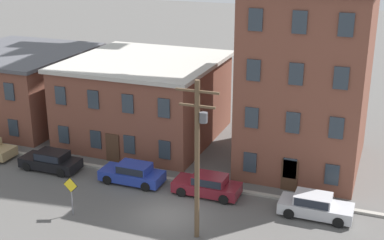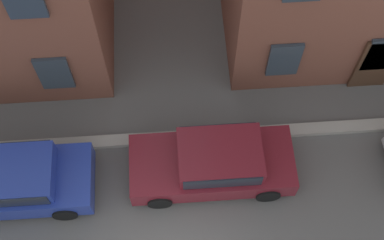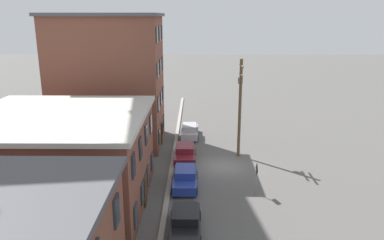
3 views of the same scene
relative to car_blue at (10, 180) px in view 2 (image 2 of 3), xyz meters
The scene contains 3 objects.
kerb_strip 4.25m from the car_blue, 17.52° to the left, with size 56.00×0.36×0.16m, color #9E998E.
car_blue is the anchor object (origin of this frame).
car_maroon 5.41m from the car_blue, ahead, with size 4.40×1.92×1.43m.
Camera 2 is at (0.42, -2.11, 13.95)m, focal length 50.00 mm.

